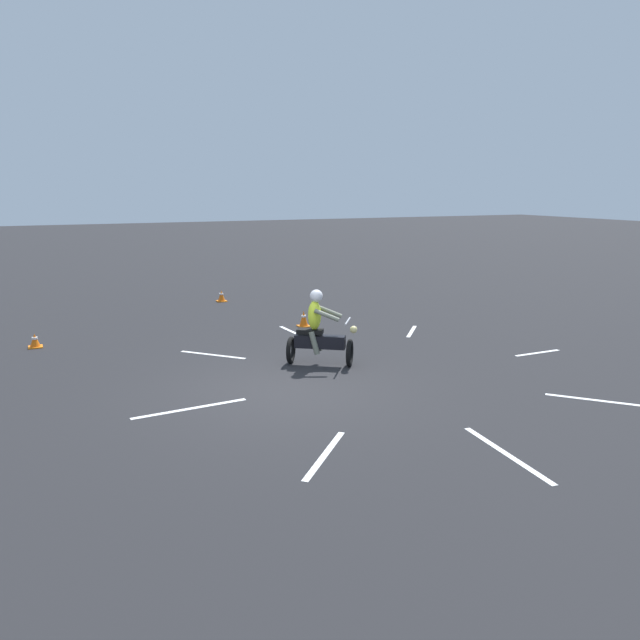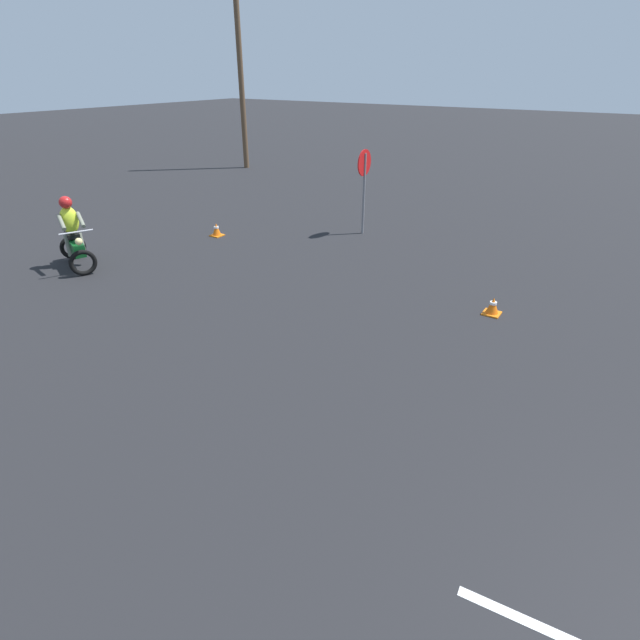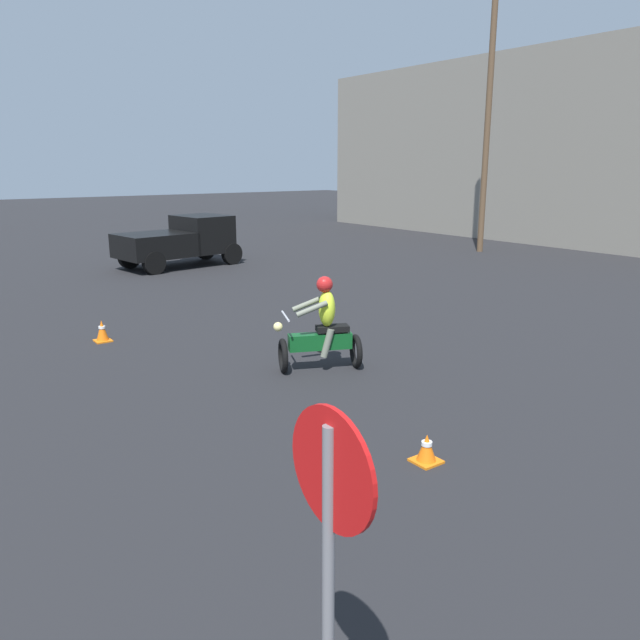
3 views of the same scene
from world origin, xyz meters
name	(u,v)px [view 2 (image 2 of 3)]	position (x,y,z in m)	size (l,w,h in m)	color
motorcycle_rider_background	(74,237)	(2.75, 13.29, 0.73)	(1.13, 1.53, 1.66)	black
stop_sign	(364,175)	(8.77, 8.94, 1.63)	(0.70, 0.08, 2.30)	slate
traffic_cone_near_left	(493,306)	(5.52, 4.31, 0.16)	(0.32, 0.32, 0.34)	orange
traffic_cone_mid_center	(217,230)	(6.32, 12.24, 0.17)	(0.32, 0.32, 0.36)	orange
utility_pole_near	(240,69)	(15.03, 18.62, 4.18)	(0.24, 0.24, 8.35)	brown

